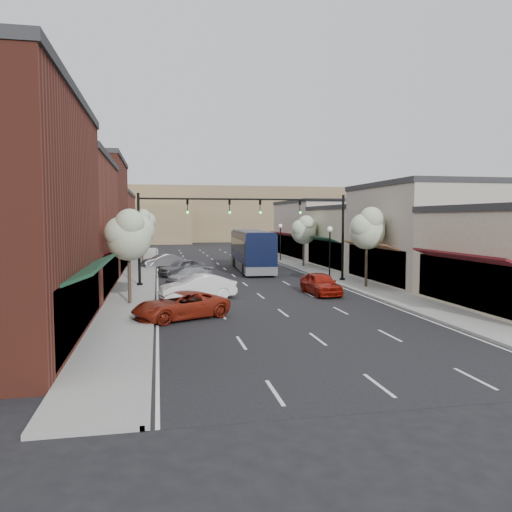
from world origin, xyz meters
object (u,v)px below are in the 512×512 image
tree_right_near (368,228)px  signal_mast_right (315,225)px  tree_left_far (142,223)px  tree_left_near (129,234)px  parked_car_b (198,287)px  parked_car_a (181,305)px  parked_car_d (182,267)px  signal_mast_left (171,225)px  lamp_post_far (280,236)px  parked_car_e (162,261)px  tree_right_far (304,229)px  coach_bus (252,250)px  parked_car_c (190,276)px  lamp_post_near (330,243)px  red_hatchback (321,284)px

tree_right_near → signal_mast_right: bearing=123.9°
signal_mast_right → tree_left_far: (-13.87, 17.95, -0.02)m
tree_left_near → parked_car_b: size_ratio=1.19×
parked_car_a → parked_car_d: 19.31m
signal_mast_left → lamp_post_far: (13.42, 20.00, -1.62)m
lamp_post_far → parked_car_e: bearing=-159.7°
tree_right_far → coach_bus: 6.61m
coach_bus → parked_car_b: (-6.58, -16.50, -1.24)m
signal_mast_left → tree_left_far: signal_mast_left is taller
tree_right_near → parked_car_c: tree_right_near is taller
tree_left_far → lamp_post_near: size_ratio=1.38×
parked_car_b → red_hatchback: bearing=78.6°
tree_left_near → parked_car_e: bearing=84.9°
lamp_post_far → parked_car_b: size_ratio=0.93×
tree_right_near → parked_car_b: (-12.55, -2.56, -3.66)m
signal_mast_right → parked_car_c: 10.72m
lamp_post_far → parked_car_c: (-12.00, -18.48, -2.40)m
tree_right_near → coach_bus: tree_right_near is taller
tree_left_far → coach_bus: size_ratio=0.47×
tree_right_near → parked_car_e: 24.13m
tree_left_near → lamp_post_near: size_ratio=1.28×
tree_right_far → tree_left_near: (-16.60, -20.00, 0.23)m
parked_car_b → tree_right_near: bearing=87.2°
tree_right_far → lamp_post_far: size_ratio=1.22×
tree_left_far → lamp_post_far: tree_left_far is taller
parked_car_a → lamp_post_far: bearing=132.4°
tree_left_near → coach_bus: (10.63, 17.94, -2.19)m
parked_car_e → parked_car_d: bearing=-10.6°
signal_mast_left → parked_car_e: 15.35m
tree_right_near → parked_car_a: (-13.88, -8.47, -3.76)m
signal_mast_left → red_hatchback: size_ratio=1.86×
lamp_post_near → lamp_post_far: same height
tree_right_near → parked_car_b: bearing=-168.5°
tree_left_near → red_hatchback: 12.95m
tree_left_near → parked_car_b: (4.05, 1.44, -3.43)m
signal_mast_left → lamp_post_far: signal_mast_left is taller
tree_left_far → parked_car_c: (4.05, -16.43, -4.00)m
signal_mast_right → coach_bus: signal_mast_right is taller
lamp_post_far → parked_car_d: lamp_post_far is taller
tree_right_near → lamp_post_near: (-0.55, 6.56, -1.45)m
signal_mast_left → parked_car_b: 7.77m
tree_right_near → parked_car_a: tree_right_near is taller
tree_right_far → parked_car_e: 15.19m
tree_right_near → parked_car_c: size_ratio=1.43×
parked_car_b → parked_car_d: (-0.32, 13.37, -0.02)m
tree_left_near → red_hatchback: tree_left_near is taller
signal_mast_left → tree_right_far: size_ratio=1.51×
parked_car_a → parked_car_b: 6.06m
tree_right_far → tree_right_near: bearing=-90.0°
lamp_post_far → parked_car_b: (-12.00, -26.61, -2.22)m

